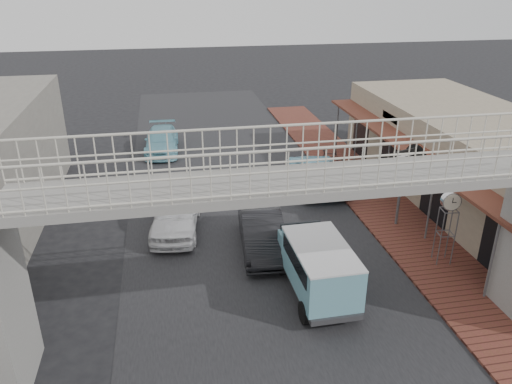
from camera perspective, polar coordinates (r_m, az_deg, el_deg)
name	(u,v)px	position (r m, az deg, el deg)	size (l,w,h in m)	color
ground	(263,271)	(18.34, 0.75, -9.03)	(120.00, 120.00, 0.00)	black
road_strip	(263,271)	(18.33, 0.75, -9.01)	(10.00, 60.00, 0.01)	black
sidewalk	(394,218)	(22.74, 15.50, -2.92)	(3.00, 40.00, 0.10)	brown
shophouse_row	(481,162)	(25.00, 24.31, 3.13)	(7.20, 18.00, 4.00)	gray
footbridge	(293,251)	(13.36, 4.22, -6.69)	(16.40, 2.40, 6.34)	gray
white_hatchback	(176,213)	(21.02, -9.18, -2.35)	(1.85, 4.60, 1.57)	silver
dark_sedan	(262,232)	(19.37, 0.67, -4.54)	(1.57, 4.50, 1.48)	black
angkot_curb	(316,172)	(25.29, 6.85, 2.26)	(2.42, 5.25, 1.46)	#7EC5DB
angkot_far	(162,140)	(30.67, -10.73, 5.81)	(1.92, 4.72, 1.37)	#72B4C6
angkot_van	(318,263)	(16.57, 7.13, -8.03)	(1.92, 4.05, 1.97)	black
motorcycle_near	(349,171)	(26.30, 10.62, 2.42)	(0.58, 1.66, 0.87)	black
motorcycle_far	(329,159)	(27.59, 8.32, 3.74)	(0.47, 1.66, 0.99)	black
street_clock	(450,204)	(18.91, 21.33, -1.33)	(0.71, 0.61, 2.81)	#59595B
arrow_sign	(419,159)	(21.66, 18.15, 3.60)	(2.09, 1.40, 3.46)	#59595B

